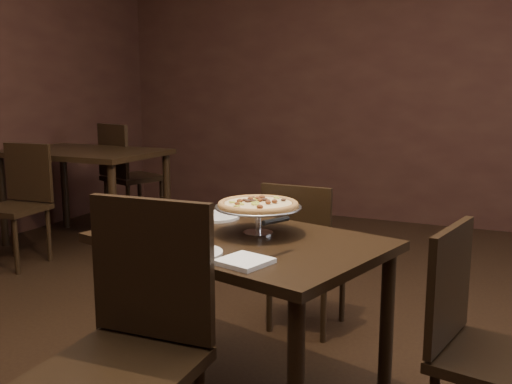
% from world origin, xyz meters
% --- Properties ---
extents(room, '(6.04, 7.04, 2.84)m').
position_xyz_m(room, '(0.06, 0.03, 1.40)').
color(room, black).
rests_on(room, ground).
extents(dining_table, '(1.28, 1.01, 0.71)m').
position_xyz_m(dining_table, '(0.09, -0.11, 0.61)').
color(dining_table, black).
rests_on(dining_table, ground).
extents(background_table, '(1.28, 0.85, 0.80)m').
position_xyz_m(background_table, '(-2.20, 1.58, 0.69)').
color(background_table, black).
rests_on(background_table, ground).
extents(pizza_stand, '(0.36, 0.36, 0.15)m').
position_xyz_m(pizza_stand, '(0.14, -0.03, 0.83)').
color(pizza_stand, silver).
rests_on(pizza_stand, dining_table).
extents(parmesan_shaker, '(0.06, 0.06, 0.10)m').
position_xyz_m(parmesan_shaker, '(-0.04, -0.26, 0.75)').
color(parmesan_shaker, beige).
rests_on(parmesan_shaker, dining_table).
extents(pepper_flake_shaker, '(0.05, 0.05, 0.09)m').
position_xyz_m(pepper_flake_shaker, '(-0.03, -0.20, 0.75)').
color(pepper_flake_shaker, maroon).
rests_on(pepper_flake_shaker, dining_table).
extents(packet_caddy, '(0.10, 0.10, 0.08)m').
position_xyz_m(packet_caddy, '(-0.16, -0.23, 0.74)').
color(packet_caddy, black).
rests_on(packet_caddy, dining_table).
extents(napkin_stack, '(0.19, 0.19, 0.02)m').
position_xyz_m(napkin_stack, '(0.27, -0.43, 0.71)').
color(napkin_stack, white).
rests_on(napkin_stack, dining_table).
extents(plate_left, '(0.25, 0.25, 0.01)m').
position_xyz_m(plate_left, '(-0.18, 0.15, 0.71)').
color(plate_left, white).
rests_on(plate_left, dining_table).
extents(plate_near, '(0.22, 0.22, 0.01)m').
position_xyz_m(plate_near, '(0.05, -0.41, 0.71)').
color(plate_near, white).
rests_on(plate_near, dining_table).
extents(serving_spatula, '(0.15, 0.15, 0.02)m').
position_xyz_m(serving_spatula, '(0.31, -0.26, 0.82)').
color(serving_spatula, silver).
rests_on(serving_spatula, pizza_stand).
extents(chair_far, '(0.39, 0.39, 0.82)m').
position_xyz_m(chair_far, '(0.09, 0.64, 0.45)').
color(chair_far, black).
rests_on(chair_far, ground).
extents(chair_near, '(0.46, 0.46, 0.95)m').
position_xyz_m(chair_near, '(0.04, -0.77, 0.52)').
color(chair_near, black).
rests_on(chair_near, ground).
extents(chair_side, '(0.46, 0.46, 0.84)m').
position_xyz_m(chair_side, '(1.02, -0.17, 0.46)').
color(chair_side, black).
rests_on(chair_side, ground).
extents(bg_chair_far, '(0.59, 0.59, 0.99)m').
position_xyz_m(bg_chair_far, '(-2.22, 2.16, 0.54)').
color(bg_chair_far, black).
rests_on(bg_chair_far, ground).
extents(bg_chair_near, '(0.45, 0.45, 0.90)m').
position_xyz_m(bg_chair_near, '(-2.27, 0.93, 0.49)').
color(bg_chair_near, black).
rests_on(bg_chair_near, ground).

